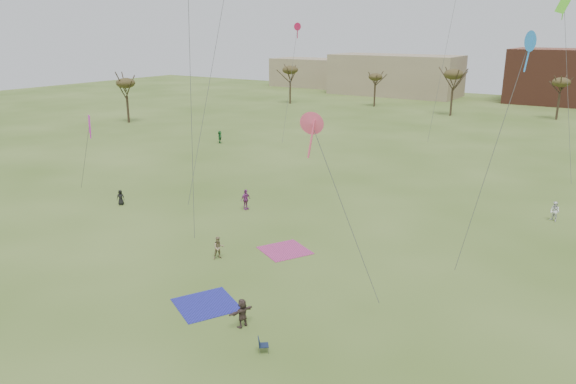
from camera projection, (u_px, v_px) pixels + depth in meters
The scene contains 14 objects.
ground at pixel (164, 345), 28.78m from camera, with size 260.00×260.00×0.00m, color #3D5A1C.
spectator_fore_b at pixel (219, 248), 39.46m from camera, with size 0.82×0.64×1.69m, color #998661.
spectator_fore_c at pixel (242, 313), 30.35m from camera, with size 1.58×0.50×1.70m, color #513D3A.
flyer_mid_a at pixel (121, 197), 51.62m from camera, with size 0.72×0.47×1.48m, color black.
spectator_mid_d at pixel (246, 199), 50.24m from camera, with size 1.14×0.47×1.94m, color #913C86.
spectator_mid_e at pixel (555, 212), 47.18m from camera, with size 0.86×0.67×1.76m, color white.
flyer_far_a at pixel (220, 137), 79.95m from camera, with size 1.67×0.53×1.80m, color #246E34.
blanket_blue at pixel (206, 305), 33.01m from camera, with size 3.45×3.45×0.03m, color #232597.
blanket_plum at pixel (285, 251), 41.11m from camera, with size 3.30×3.30×0.03m, color #B23677.
camp_chair_center at pixel (263, 348), 28.07m from camera, with size 0.74×0.73×0.87m.
tree_line at pixel (491, 85), 91.59m from camera, with size 117.44×49.32×8.91m.
building_tan at pixel (395, 75), 137.81m from camera, with size 32.00×14.00×10.00m, color #937F60.
building_brick at pixel (573, 77), 120.50m from camera, with size 26.00×16.00×12.00m, color brown.
building_tan_west at pixel (308, 72), 159.47m from camera, with size 20.00×12.00×8.00m, color #937F60.
Camera 1 is at (19.34, -17.47, 16.09)m, focal length 33.79 mm.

